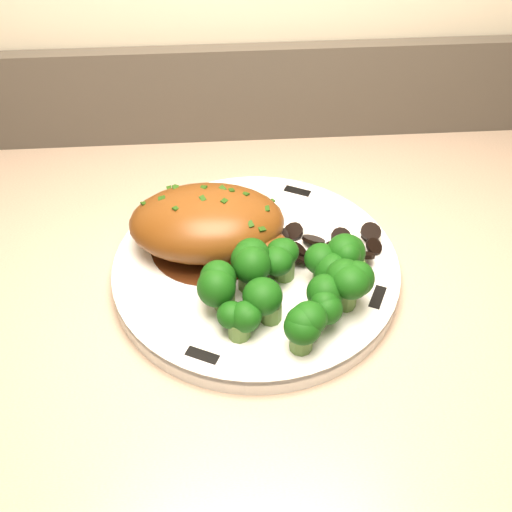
{
  "coord_description": "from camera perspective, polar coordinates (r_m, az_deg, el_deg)",
  "views": [
    {
      "loc": [
        0.3,
        1.29,
        1.33
      ],
      "look_at": [
        0.33,
        1.74,
        0.9
      ],
      "focal_mm": 45.0,
      "sensor_mm": 36.0,
      "label": 1
    }
  ],
  "objects": [
    {
      "name": "rim_accent_1",
      "position": [
        0.67,
        -9.7,
        2.14
      ],
      "size": [
        0.02,
        0.03,
        0.0
      ],
      "primitive_type": "cube",
      "rotation": [
        0.0,
        0.0,
        4.26
      ],
      "color": "black",
      "rests_on": "plate"
    },
    {
      "name": "rim_accent_2",
      "position": [
        0.55,
        -4.8,
        -8.81
      ],
      "size": [
        0.03,
        0.02,
        0.0
      ],
      "primitive_type": "cube",
      "rotation": [
        0.0,
        0.0,
        5.83
      ],
      "color": "black",
      "rests_on": "plate"
    },
    {
      "name": "plate",
      "position": [
        0.63,
        -0.0,
        -1.26
      ],
      "size": [
        0.36,
        0.36,
        0.02
      ],
      "primitive_type": "cylinder",
      "rotation": [
        0.0,
        0.0,
        -0.35
      ],
      "color": "white",
      "rests_on": "counter"
    },
    {
      "name": "mushroom_pile",
      "position": [
        0.64,
        6.39,
        0.98
      ],
      "size": [
        0.09,
        0.07,
        0.02
      ],
      "color": "black",
      "rests_on": "plate"
    },
    {
      "name": "rim_accent_3",
      "position": [
        0.6,
        10.76,
        -3.64
      ],
      "size": [
        0.02,
        0.03,
        0.0
      ],
      "primitive_type": "cube",
      "rotation": [
        0.0,
        0.0,
        7.4
      ],
      "color": "black",
      "rests_on": "plate"
    },
    {
      "name": "gravy_pool",
      "position": [
        0.64,
        -4.25,
        1.02
      ],
      "size": [
        0.12,
        0.12,
        0.0
      ],
      "primitive_type": "cylinder",
      "color": "#3D1B0B",
      "rests_on": "plate"
    },
    {
      "name": "rim_accent_0",
      "position": [
        0.71,
        3.7,
        5.75
      ],
      "size": [
        0.03,
        0.02,
        0.0
      ],
      "primitive_type": "cube",
      "rotation": [
        0.0,
        0.0,
        2.69
      ],
      "color": "black",
      "rests_on": "plate"
    },
    {
      "name": "broccoli_florets",
      "position": [
        0.57,
        3.18,
        -2.74
      ],
      "size": [
        0.15,
        0.12,
        0.05
      ],
      "rotation": [
        0.0,
        0.0,
        0.34
      ],
      "color": "#537933",
      "rests_on": "plate"
    },
    {
      "name": "chicken_breast",
      "position": [
        0.62,
        -3.91,
        2.73
      ],
      "size": [
        0.16,
        0.11,
        0.06
      ],
      "rotation": [
        0.0,
        0.0,
        -0.03
      ],
      "color": "brown",
      "rests_on": "plate"
    }
  ]
}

